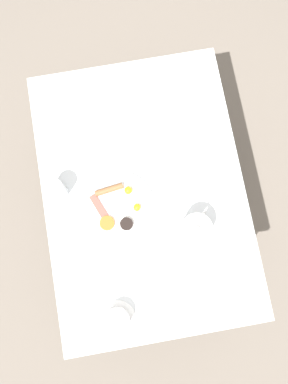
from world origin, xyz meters
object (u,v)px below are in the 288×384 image
at_px(knife_by_plate, 200,163).
at_px(spoon_for_tea, 61,108).
at_px(fork_spare, 223,286).
at_px(teapot_near, 195,230).
at_px(napkin_folded, 120,130).
at_px(fork_by_plate, 168,89).
at_px(water_glass_tall, 56,190).
at_px(breakfast_plate, 118,207).
at_px(teacup_with_saucer_left, 117,320).

bearing_deg(knife_by_plate, spoon_for_tea, -32.39).
relative_size(spoon_for_tea, fork_spare, 0.88).
xyz_separation_m(teapot_near, knife_by_plate, (-0.08, -0.26, -0.05)).
bearing_deg(spoon_for_tea, napkin_folded, 148.03).
bearing_deg(fork_by_plate, water_glass_tall, 35.09).
relative_size(water_glass_tall, fork_by_plate, 0.65).
distance_m(breakfast_plate, fork_by_plate, 0.54).
relative_size(teapot_near, teacup_with_saucer_left, 1.26).
height_order(spoon_for_tea, fork_spare, same).
bearing_deg(spoon_for_tea, water_glass_tall, 80.42).
bearing_deg(water_glass_tall, knife_by_plate, -177.90).
relative_size(napkin_folded, spoon_for_tea, 1.14).
relative_size(teacup_with_saucer_left, spoon_for_tea, 0.97).
xyz_separation_m(teapot_near, fork_by_plate, (-0.01, -0.60, -0.05)).
relative_size(breakfast_plate, fork_spare, 1.83).
distance_m(breakfast_plate, napkin_folded, 0.32).
bearing_deg(teapot_near, fork_spare, -123.67).
relative_size(breakfast_plate, napkin_folded, 1.82).
distance_m(breakfast_plate, water_glass_tall, 0.25).
height_order(fork_by_plate, spoon_for_tea, same).
bearing_deg(fork_by_plate, knife_by_plate, 102.21).
distance_m(fork_by_plate, spoon_for_tea, 0.45).
bearing_deg(fork_by_plate, spoon_for_tea, 0.63).
bearing_deg(breakfast_plate, teapot_near, 152.18).
height_order(water_glass_tall, spoon_for_tea, water_glass_tall).
distance_m(breakfast_plate, fork_spare, 0.51).
height_order(teapot_near, water_glass_tall, teapot_near).
bearing_deg(fork_by_plate, fork_spare, 94.39).
bearing_deg(water_glass_tall, breakfast_plate, 156.62).
height_order(teapot_near, knife_by_plate, teapot_near).
distance_m(water_glass_tall, fork_spare, 0.75).
xyz_separation_m(napkin_folded, knife_by_plate, (-0.30, 0.19, -0.00)).
bearing_deg(fork_by_plate, napkin_folded, 32.47).
height_order(teapot_near, spoon_for_tea, teapot_near).
relative_size(breakfast_plate, teacup_with_saucer_left, 2.15).
bearing_deg(spoon_for_tea, fork_by_plate, -179.37).
relative_size(water_glass_tall, fork_spare, 0.65).
height_order(breakfast_plate, napkin_folded, breakfast_plate).
bearing_deg(spoon_for_tea, fork_spare, 121.97).
bearing_deg(fork_spare, breakfast_plate, -46.98).
xyz_separation_m(knife_by_plate, fork_spare, (0.01, 0.49, 0.00)).
relative_size(teapot_near, spoon_for_tea, 1.22).
relative_size(fork_by_plate, knife_by_plate, 0.79).
bearing_deg(water_glass_tall, teacup_with_saucer_left, 106.56).
xyz_separation_m(water_glass_tall, napkin_folded, (-0.28, -0.21, -0.05)).
relative_size(teapot_near, napkin_folded, 1.07).
distance_m(fork_by_plate, knife_by_plate, 0.35).
relative_size(teapot_near, knife_by_plate, 0.85).
bearing_deg(napkin_folded, breakfast_plate, 79.63).
distance_m(breakfast_plate, spoon_for_tea, 0.48).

